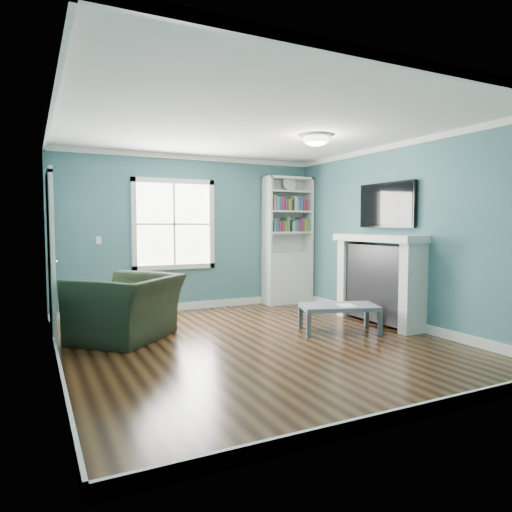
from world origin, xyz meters
name	(u,v)px	position (x,y,z in m)	size (l,w,h in m)	color
floor	(257,343)	(0.00, 0.00, 0.00)	(5.00, 5.00, 0.00)	black
room_walls	(257,213)	(0.00, 0.00, 1.58)	(5.00, 5.00, 5.00)	#38686D
trim	(257,242)	(0.00, 0.00, 1.24)	(4.50, 5.00, 2.60)	white
window	(174,224)	(-0.30, 2.49, 1.45)	(1.40, 0.06, 1.50)	white
bookshelf	(287,253)	(1.77, 2.30, 0.92)	(0.90, 0.35, 2.31)	silver
fireplace	(379,280)	(2.08, 0.20, 0.64)	(0.44, 1.58, 1.30)	black
tv	(387,205)	(2.20, 0.20, 1.72)	(0.06, 1.10, 0.65)	black
door	(51,254)	(-2.22, 1.40, 1.07)	(0.12, 0.98, 2.17)	silver
ceiling_fixture	(316,139)	(0.90, 0.10, 2.55)	(0.38, 0.38, 0.15)	white
light_switch	(99,240)	(-1.50, 2.48, 1.20)	(0.08, 0.01, 0.12)	white
recliner	(127,297)	(-1.38, 0.92, 0.54)	(1.23, 0.80, 1.08)	black
coffee_table	(339,308)	(1.25, 0.04, 0.32)	(1.14, 0.86, 0.37)	#485156
paper_sheet	(346,305)	(1.31, -0.04, 0.37)	(0.21, 0.27, 0.00)	white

